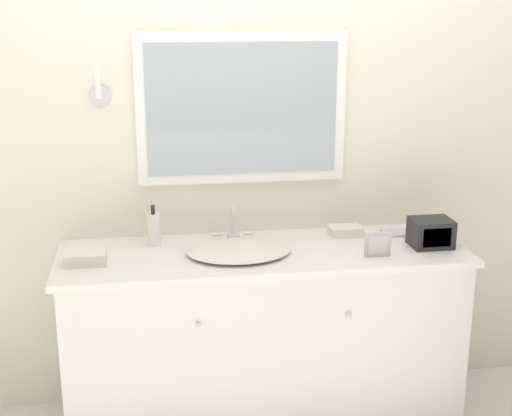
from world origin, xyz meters
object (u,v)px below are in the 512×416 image
(picture_frame, at_px, (378,245))
(soap_bottle, at_px, (154,229))
(sink_basin, at_px, (238,250))
(appliance_box, at_px, (431,233))

(picture_frame, bearing_deg, soap_bottle, 162.58)
(sink_basin, distance_m, picture_frame, 0.61)
(sink_basin, bearing_deg, appliance_box, -2.23)
(soap_bottle, height_order, picture_frame, soap_bottle)
(sink_basin, height_order, soap_bottle, soap_bottle)
(sink_basin, bearing_deg, picture_frame, -12.52)
(sink_basin, height_order, appliance_box, sink_basin)
(soap_bottle, xyz_separation_m, picture_frame, (0.96, -0.30, -0.02))
(soap_bottle, bearing_deg, picture_frame, -17.42)
(sink_basin, distance_m, appliance_box, 0.88)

